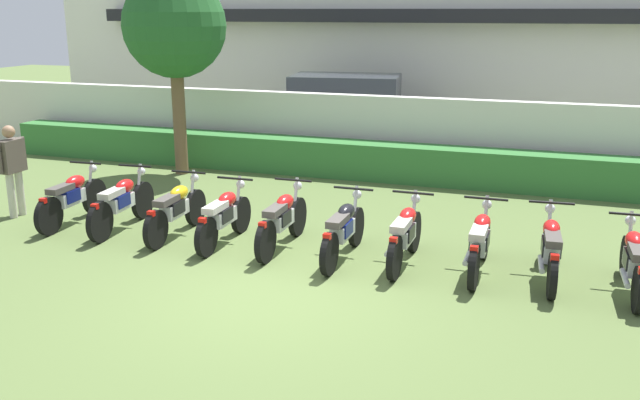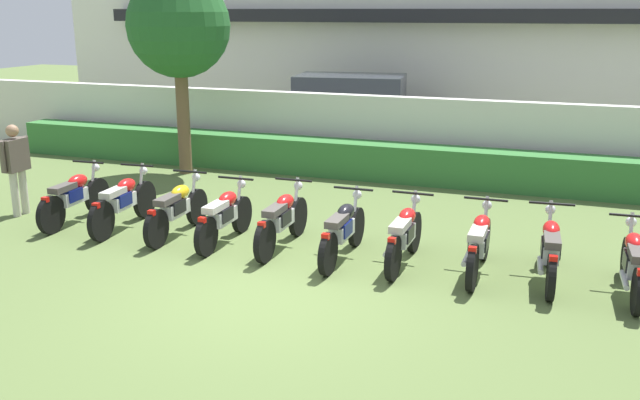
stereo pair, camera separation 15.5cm
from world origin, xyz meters
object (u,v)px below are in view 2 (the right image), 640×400
motorcycle_in_row_2 (177,209)px  motorcycle_in_row_1 (123,202)px  inspector_person (16,163)px  motorcycle_in_row_4 (282,219)px  motorcycle_in_row_5 (343,230)px  motorcycle_in_row_7 (479,243)px  motorcycle_in_row_8 (550,249)px  motorcycle_in_row_0 (74,197)px  motorcycle_in_row_9 (633,263)px  motorcycle_in_row_6 (404,235)px  tree_near_inspector (179,27)px  motorcycle_in_row_3 (224,216)px  parked_car (356,113)px

motorcycle_in_row_2 → motorcycle_in_row_1: bearing=86.8°
motorcycle_in_row_2 → inspector_person: bearing=86.9°
motorcycle_in_row_1 → motorcycle_in_row_4: bearing=-94.6°
motorcycle_in_row_4 → motorcycle_in_row_5: size_ratio=1.02×
motorcycle_in_row_5 → motorcycle_in_row_2: bearing=87.1°
motorcycle_in_row_7 → motorcycle_in_row_8: motorcycle_in_row_7 is taller
motorcycle_in_row_0 → motorcycle_in_row_8: bearing=-92.9°
motorcycle_in_row_2 → motorcycle_in_row_8: 5.63m
motorcycle_in_row_1 → motorcycle_in_row_7: (5.74, -0.08, -0.01)m
motorcycle_in_row_9 → motorcycle_in_row_0: bearing=86.4°
motorcycle_in_row_4 → motorcycle_in_row_6: motorcycle_in_row_4 is taller
tree_near_inspector → motorcycle_in_row_9: bearing=-24.7°
motorcycle_in_row_0 → motorcycle_in_row_3: motorcycle_in_row_0 is taller
motorcycle_in_row_1 → motorcycle_in_row_3: size_ratio=1.10×
motorcycle_in_row_6 → motorcycle_in_row_1: bearing=89.4°
motorcycle_in_row_1 → motorcycle_in_row_9: size_ratio=1.12×
motorcycle_in_row_4 → motorcycle_in_row_9: (4.83, -0.15, -0.02)m
parked_car → motorcycle_in_row_5: size_ratio=2.49×
motorcycle_in_row_2 → tree_near_inspector: bearing=27.2°
tree_near_inspector → motorcycle_in_row_8: bearing=-26.5°
motorcycle_in_row_3 → inspector_person: (-4.09, 0.15, 0.49)m
motorcycle_in_row_1 → inspector_person: 2.24m
motorcycle_in_row_2 → motorcycle_in_row_3: bearing=-97.4°
motorcycle_in_row_1 → motorcycle_in_row_6: 4.71m
motorcycle_in_row_1 → motorcycle_in_row_9: bearing=-95.6°
motorcycle_in_row_3 → motorcycle_in_row_4: 0.92m
motorcycle_in_row_2 → motorcycle_in_row_7: size_ratio=1.02×
parked_car → motorcycle_in_row_2: size_ratio=2.50×
motorcycle_in_row_0 → motorcycle_in_row_5: motorcycle_in_row_0 is taller
motorcycle_in_row_0 → motorcycle_in_row_4: (3.79, 0.00, -0.00)m
tree_near_inspector → motorcycle_in_row_9: (8.81, -4.05, -2.69)m
motorcycle_in_row_8 → inspector_person: size_ratio=1.19×
motorcycle_in_row_7 → motorcycle_in_row_9: bearing=-92.5°
motorcycle_in_row_1 → motorcycle_in_row_3: bearing=-97.7°
motorcycle_in_row_5 → motorcycle_in_row_7: (1.91, 0.08, 0.00)m
motorcycle_in_row_2 → motorcycle_in_row_7: (4.72, -0.05, 0.00)m
motorcycle_in_row_1 → motorcycle_in_row_6: bearing=-95.5°
tree_near_inspector → motorcycle_in_row_2: 5.22m
motorcycle_in_row_0 → inspector_person: 1.31m
motorcycle_in_row_4 → motorcycle_in_row_7: 2.92m
motorcycle_in_row_3 → motorcycle_in_row_5: 1.93m
motorcycle_in_row_0 → motorcycle_in_row_4: bearing=-92.9°
motorcycle_in_row_1 → motorcycle_in_row_6: size_ratio=1.09×
tree_near_inspector → motorcycle_in_row_1: (1.16, -3.89, -2.67)m
motorcycle_in_row_0 → motorcycle_in_row_5: bearing=-94.8°
motorcycle_in_row_7 → inspector_person: inspector_person is taller
parked_car → motorcycle_in_row_7: 8.96m
motorcycle_in_row_1 → motorcycle_in_row_5: size_ratio=1.04×
tree_near_inspector → motorcycle_in_row_6: tree_near_inspector is taller
motorcycle_in_row_2 → motorcycle_in_row_3: (0.89, -0.09, -0.00)m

